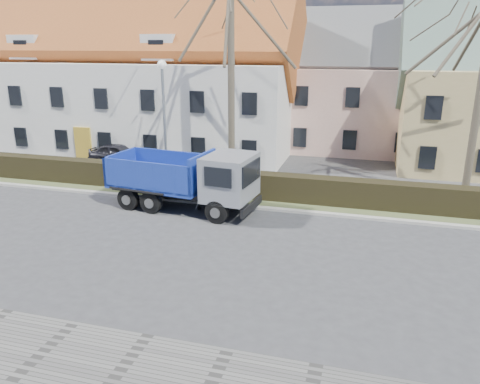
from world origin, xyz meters
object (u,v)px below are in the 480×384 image
(dump_truck, at_px, (178,179))
(cart_frame, at_px, (198,203))
(streetlight, at_px, (165,124))
(parked_car_a, at_px, (119,154))

(dump_truck, height_order, cart_frame, dump_truck)
(dump_truck, distance_m, cart_frame, 1.46)
(streetlight, xyz_separation_m, cart_frame, (3.01, -3.29, -3.02))
(streetlight, distance_m, cart_frame, 5.38)
(streetlight, bearing_deg, cart_frame, -47.59)
(streetlight, distance_m, parked_car_a, 6.79)
(dump_truck, bearing_deg, streetlight, 128.75)
(dump_truck, height_order, parked_car_a, dump_truck)
(cart_frame, bearing_deg, parked_car_a, 139.14)
(parked_car_a, bearing_deg, dump_truck, -133.82)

